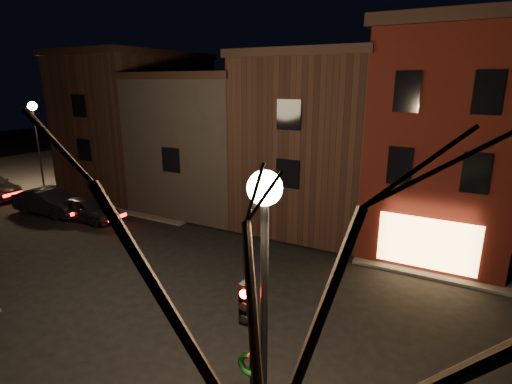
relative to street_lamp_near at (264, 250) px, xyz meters
The scene contains 12 objects.
ground 10.06m from the street_lamp_near, 135.94° to the left, with size 120.00×120.00×0.00m, color black.
sidewalk_far_left 37.26m from the street_lamp_near, 135.22° to the left, with size 30.00×30.00×0.12m, color #2D2B28.
corner_building 15.58m from the street_lamp_near, 83.37° to the left, with size 6.50×8.50×10.50m.
row_building_a 17.16m from the street_lamp_near, 105.90° to the left, with size 7.30×10.30×9.40m.
row_building_b 20.39m from the street_lamp_near, 125.91° to the left, with size 7.80×10.30×8.40m.
row_building_c 25.32m from the street_lamp_near, 139.33° to the left, with size 7.30×10.30×9.90m.
street_lamp_near is the anchor object (origin of this frame).
street_lamp_far 28.00m from the street_lamp_near, 154.17° to the left, with size 0.60×0.60×6.48m.
traffic_signal 2.49m from the street_lamp_near, 140.63° to the left, with size 0.58×0.38×4.05m.
bare_tree_right 2.98m from the street_lamp_near, 62.53° to the right, with size 6.40×6.40×8.50m.
parked_car_a 19.54m from the street_lamp_near, 151.11° to the left, with size 1.70×4.24×1.44m, color black.
parked_car_b 22.02m from the street_lamp_near, 155.71° to the left, with size 1.70×4.89×1.61m, color black.
Camera 1 is at (9.17, -11.72, 8.02)m, focal length 28.00 mm.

